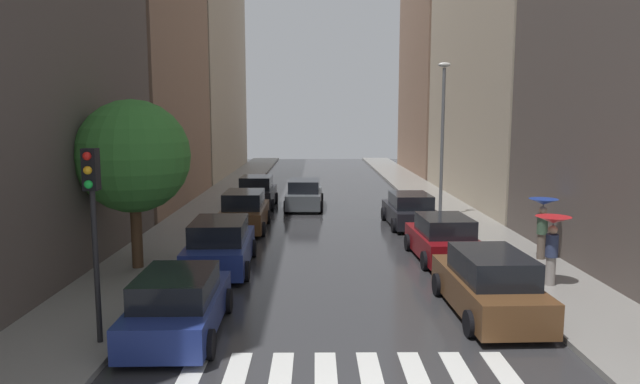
{
  "coord_description": "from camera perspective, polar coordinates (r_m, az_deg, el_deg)",
  "views": [
    {
      "loc": [
        -0.66,
        -7.42,
        5.14
      ],
      "look_at": [
        -0.41,
        20.77,
        1.32
      ],
      "focal_mm": 31.68,
      "sensor_mm": 36.0,
      "label": 1
    }
  ],
  "objects": [
    {
      "name": "ground_plane",
      "position": [
        31.85,
        0.69,
        -1.61
      ],
      "size": [
        28.0,
        72.0,
        0.04
      ],
      "primitive_type": "cube",
      "color": "#2F2F32"
    },
    {
      "name": "sidewalk_left",
      "position": [
        32.36,
        -10.9,
        -1.43
      ],
      "size": [
        3.0,
        72.0,
        0.15
      ],
      "primitive_type": "cube",
      "color": "gray",
      "rests_on": "ground"
    },
    {
      "name": "sidewalk_right",
      "position": [
        32.63,
        12.18,
        -1.39
      ],
      "size": [
        3.0,
        72.0,
        0.15
      ],
      "primitive_type": "cube",
      "color": "gray",
      "rests_on": "ground"
    },
    {
      "name": "crosswalk_stripes",
      "position": [
        11.81,
        2.9,
        -18.05
      ],
      "size": [
        6.75,
        2.2,
        0.01
      ],
      "color": "silver",
      "rests_on": "ground"
    },
    {
      "name": "building_left_mid",
      "position": [
        34.65,
        -18.42,
        13.98
      ],
      "size": [
        6.0,
        13.86,
        18.31
      ],
      "primitive_type": "cube",
      "color": "#8C6B56",
      "rests_on": "ground"
    },
    {
      "name": "building_left_far",
      "position": [
        52.03,
        -12.34,
        14.11
      ],
      "size": [
        6.0,
        20.7,
        22.18
      ],
      "primitive_type": "cube",
      "color": "#B2A38C",
      "rests_on": "ground"
    },
    {
      "name": "building_right_mid",
      "position": [
        36.49,
        18.87,
        15.7
      ],
      "size": [
        6.0,
        17.9,
        20.92
      ],
      "primitive_type": "cube",
      "color": "#B2A38C",
      "rests_on": "ground"
    },
    {
      "name": "building_right_far",
      "position": [
        53.24,
        12.57,
        14.71
      ],
      "size": [
        6.0,
        15.21,
        23.58
      ],
      "primitive_type": "cube",
      "color": "#8C6B56",
      "rests_on": "ground"
    },
    {
      "name": "parked_car_left_nearest",
      "position": [
        13.92,
        -14.12,
        -11.0
      ],
      "size": [
        2.15,
        4.35,
        1.54
      ],
      "rotation": [
        0.0,
        0.0,
        1.59
      ],
      "color": "navy",
      "rests_on": "ground"
    },
    {
      "name": "parked_car_left_second",
      "position": [
        19.34,
        -10.04,
        -5.36
      ],
      "size": [
        2.29,
        4.73,
        1.71
      ],
      "rotation": [
        0.0,
        0.0,
        1.6
      ],
      "color": "navy",
      "rests_on": "ground"
    },
    {
      "name": "parked_car_left_third",
      "position": [
        25.69,
        -7.62,
        -2.01
      ],
      "size": [
        2.1,
        4.56,
        1.79
      ],
      "rotation": [
        0.0,
        0.0,
        1.57
      ],
      "color": "brown",
      "rests_on": "ground"
    },
    {
      "name": "parked_car_left_fourth",
      "position": [
        32.07,
        -6.39,
        -0.07
      ],
      "size": [
        2.16,
        4.09,
        1.77
      ],
      "rotation": [
        0.0,
        0.0,
        1.56
      ],
      "color": "black",
      "rests_on": "ground"
    },
    {
      "name": "parked_car_right_nearest",
      "position": [
        15.43,
        16.68,
        -8.98
      ],
      "size": [
        2.16,
        4.72,
        1.69
      ],
      "rotation": [
        0.0,
        0.0,
        1.6
      ],
      "color": "brown",
      "rests_on": "ground"
    },
    {
      "name": "parked_car_right_second",
      "position": [
        20.74,
        12.32,
        -4.67
      ],
      "size": [
        2.25,
        4.26,
        1.61
      ],
      "rotation": [
        0.0,
        0.0,
        1.61
      ],
      "color": "maroon",
      "rests_on": "ground"
    },
    {
      "name": "parked_car_right_third",
      "position": [
        26.73,
        9.04,
        -1.86
      ],
      "size": [
        2.27,
        4.49,
        1.56
      ],
      "rotation": [
        0.0,
        0.0,
        1.61
      ],
      "color": "black",
      "rests_on": "ground"
    },
    {
      "name": "car_midroad",
      "position": [
        31.47,
        -1.59,
        -0.28
      ],
      "size": [
        2.17,
        4.67,
        1.63
      ],
      "rotation": [
        0.0,
        0.0,
        1.54
      ],
      "color": "#474C51",
      "rests_on": "ground"
    },
    {
      "name": "pedestrian_foreground",
      "position": [
        17.95,
        22.43,
        -4.08
      ],
      "size": [
        1.02,
        1.02,
        2.07
      ],
      "rotation": [
        0.0,
        0.0,
        1.46
      ],
      "color": "gray",
      "rests_on": "sidewalk_right"
    },
    {
      "name": "pedestrian_near_tree",
      "position": [
        21.12,
        21.58,
        -2.26
      ],
      "size": [
        0.99,
        0.99,
        2.13
      ],
      "rotation": [
        0.0,
        0.0,
        3.28
      ],
      "color": "brown",
      "rests_on": "sidewalk_right"
    },
    {
      "name": "street_tree_left",
      "position": [
        19.25,
        -18.34,
        3.41
      ],
      "size": [
        3.66,
        3.66,
        5.52
      ],
      "color": "#513823",
      "rests_on": "sidewalk_left"
    },
    {
      "name": "traffic_light_left_corner",
      "position": [
        13.06,
        -22.01,
        -1.0
      ],
      "size": [
        0.3,
        0.42,
        4.3
      ],
      "color": "black",
      "rests_on": "sidewalk_left"
    },
    {
      "name": "lamp_post_right",
      "position": [
        28.23,
        12.28,
        6.15
      ],
      "size": [
        0.6,
        0.28,
        7.53
      ],
      "color": "#595B60",
      "rests_on": "sidewalk_right"
    }
  ]
}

